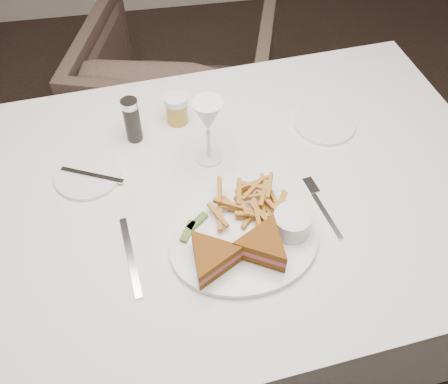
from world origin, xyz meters
TOP-DOWN VIEW (x-y plane):
  - table at (0.40, 0.33)m, footprint 1.44×1.03m
  - chair_far at (0.38, 1.22)m, footprint 0.87×0.84m
  - table_setting at (0.41, 0.27)m, footprint 0.77×0.59m

SIDE VIEW (x-z plane):
  - chair_far at x=0.38m, z-range 0.00..0.72m
  - table at x=0.40m, z-range 0.00..0.75m
  - table_setting at x=0.41m, z-range 0.70..0.88m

